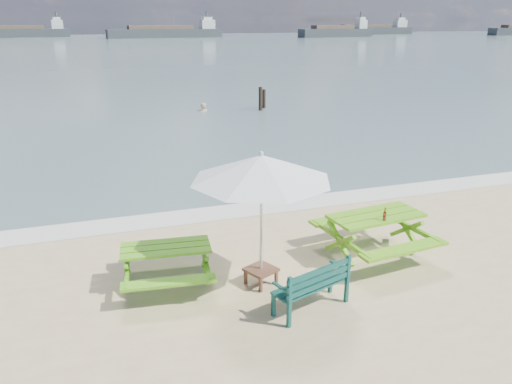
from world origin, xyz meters
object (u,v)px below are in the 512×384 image
object	(u,v)px
picnic_table_left	(167,266)
picnic_table_right	(375,236)
park_bench	(311,295)
patio_umbrella	(261,168)
beer_bottle	(385,216)
swimmer	(203,118)
side_table	(261,276)

from	to	relation	value
picnic_table_left	picnic_table_right	bearing A→B (deg)	-2.27
picnic_table_left	park_bench	world-z (taller)	park_bench
patio_umbrella	beer_bottle	xyz separation A→B (m)	(2.38, 0.06, -1.15)
park_bench	swimmer	size ratio (longest dim) A/B	0.85
side_table	swimmer	world-z (taller)	swimmer
park_bench	beer_bottle	bearing A→B (deg)	28.29
picnic_table_right	swimmer	size ratio (longest dim) A/B	1.35
patio_umbrella	beer_bottle	distance (m)	2.64
beer_bottle	picnic_table_left	bearing A→B (deg)	173.31
park_bench	side_table	world-z (taller)	park_bench
picnic_table_right	side_table	world-z (taller)	picnic_table_right
picnic_table_left	swimmer	bearing A→B (deg)	75.07
picnic_table_left	patio_umbrella	bearing A→B (deg)	-18.89
picnic_table_left	swimmer	distance (m)	17.20
swimmer	side_table	bearing A→B (deg)	-99.70
picnic_table_right	patio_umbrella	size ratio (longest dim) A/B	0.70
picnic_table_left	beer_bottle	distance (m)	3.95
side_table	beer_bottle	distance (m)	2.50
patio_umbrella	swimmer	bearing A→B (deg)	80.30
side_table	swimmer	size ratio (longest dim) A/B	0.39
picnic_table_right	park_bench	distance (m)	2.34
picnic_table_right	park_bench	size ratio (longest dim) A/B	1.59
swimmer	patio_umbrella	bearing A→B (deg)	-99.70
park_bench	patio_umbrella	size ratio (longest dim) A/B	0.44
swimmer	park_bench	bearing A→B (deg)	-97.70
side_table	park_bench	bearing A→B (deg)	-63.50
side_table	beer_bottle	world-z (taller)	beer_bottle
swimmer	picnic_table_left	bearing A→B (deg)	-104.93
picnic_table_right	patio_umbrella	bearing A→B (deg)	-171.50
side_table	patio_umbrella	world-z (taller)	patio_umbrella
picnic_table_right	beer_bottle	xyz separation A→B (m)	(-0.02, -0.30, 0.52)
picnic_table_left	side_table	bearing A→B (deg)	-18.89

